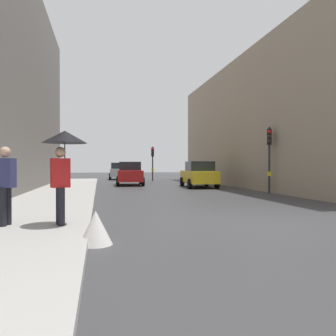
# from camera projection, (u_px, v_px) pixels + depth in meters

# --- Properties ---
(ground_plane) EXTENTS (120.00, 120.00, 0.00)m
(ground_plane) POSITION_uv_depth(u_px,v_px,m) (273.00, 223.00, 8.66)
(ground_plane) COLOR #38383A
(sidewalk_kerb) EXTENTS (3.33, 40.00, 0.16)m
(sidewalk_kerb) POSITION_uv_depth(u_px,v_px,m) (52.00, 201.00, 13.23)
(sidewalk_kerb) COLOR #A8A5A0
(sidewalk_kerb) RESTS_ON ground
(building_facade_right) EXTENTS (12.00, 24.11, 8.84)m
(building_facade_right) POSITION_uv_depth(u_px,v_px,m) (310.00, 126.00, 24.14)
(building_facade_right) COLOR gray
(building_facade_right) RESTS_ON ground
(traffic_light_mid_street) EXTENTS (0.36, 0.45, 3.54)m
(traffic_light_mid_street) POSITION_uv_depth(u_px,v_px,m) (269.00, 148.00, 17.49)
(traffic_light_mid_street) COLOR #2D2D2D
(traffic_light_mid_street) RESTS_ON ground
(traffic_light_far_median) EXTENTS (0.25, 0.43, 3.28)m
(traffic_light_far_median) POSITION_uv_depth(u_px,v_px,m) (153.00, 157.00, 31.37)
(traffic_light_far_median) COLOR #2D2D2D
(traffic_light_far_median) RESTS_ON ground
(car_red_sedan) EXTENTS (2.22, 4.30, 1.76)m
(car_red_sedan) POSITION_uv_depth(u_px,v_px,m) (130.00, 173.00, 24.95)
(car_red_sedan) COLOR red
(car_red_sedan) RESTS_ON ground
(car_silver_hatchback) EXTENTS (2.18, 4.28, 1.76)m
(car_silver_hatchback) POSITION_uv_depth(u_px,v_px,m) (119.00, 171.00, 34.88)
(car_silver_hatchback) COLOR #BCBCC1
(car_silver_hatchback) RESTS_ON ground
(car_yellow_taxi) EXTENTS (2.23, 4.31, 1.76)m
(car_yellow_taxi) POSITION_uv_depth(u_px,v_px,m) (199.00, 174.00, 22.40)
(car_yellow_taxi) COLOR yellow
(car_yellow_taxi) RESTS_ON ground
(pedestrian_with_umbrella) EXTENTS (1.00, 1.00, 2.14)m
(pedestrian_with_umbrella) POSITION_uv_depth(u_px,v_px,m) (63.00, 151.00, 7.46)
(pedestrian_with_umbrella) COLOR black
(pedestrian_with_umbrella) RESTS_ON sidewalk_kerb
(pedestrian_with_grey_backpack) EXTENTS (0.65, 0.43, 1.77)m
(pedestrian_with_grey_backpack) POSITION_uv_depth(u_px,v_px,m) (3.00, 181.00, 7.36)
(pedestrian_with_grey_backpack) COLOR black
(pedestrian_with_grey_backpack) RESTS_ON sidewalk_kerb
(warning_sign_triangle) EXTENTS (0.64, 0.64, 0.65)m
(warning_sign_triangle) POSITION_uv_depth(u_px,v_px,m) (96.00, 228.00, 6.26)
(warning_sign_triangle) COLOR silver
(warning_sign_triangle) RESTS_ON ground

